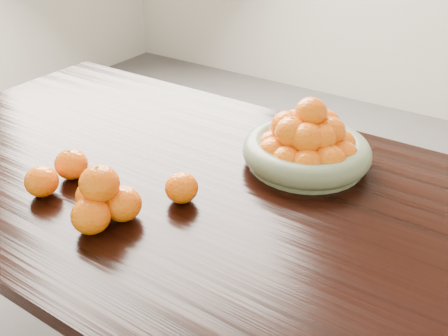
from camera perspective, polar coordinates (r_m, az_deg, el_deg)
The scene contains 6 objects.
dining_table at distance 1.29m, azimuth -0.97°, elevation -5.63°, with size 2.00×1.00×0.75m.
fruit_bowl at distance 1.33m, azimuth 9.49°, elevation 2.67°, with size 0.34×0.34×0.19m.
orange_pyramid at distance 1.13m, azimuth -13.77°, elevation -3.51°, with size 0.16×0.16×0.14m.
loose_orange_0 at distance 1.32m, azimuth -17.04°, elevation 0.42°, with size 0.08×0.08×0.08m, color orange.
loose_orange_1 at distance 1.27m, azimuth -20.12°, elevation -1.44°, with size 0.08×0.08×0.07m, color orange.
loose_orange_2 at distance 1.17m, azimuth -4.88°, elevation -2.25°, with size 0.08×0.08×0.07m, color orange.
Camera 1 is at (0.59, -0.85, 1.42)m, focal length 40.00 mm.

